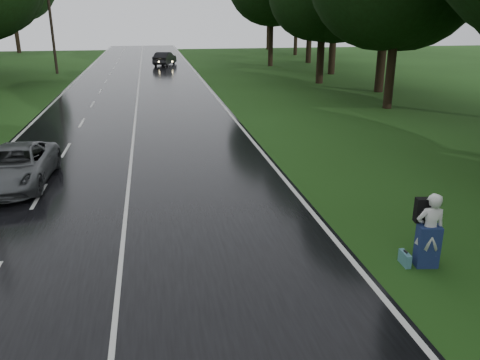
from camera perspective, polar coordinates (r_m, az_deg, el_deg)
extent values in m
plane|color=#1E4514|center=(10.56, -14.51, -16.38)|extent=(160.00, 160.00, 0.00)
cube|color=black|center=(29.26, -12.23, 6.79)|extent=(12.00, 140.00, 0.04)
cube|color=silver|center=(29.25, -12.23, 6.83)|extent=(0.12, 140.00, 0.01)
imported|color=#54585A|center=(19.44, -24.88, 1.50)|extent=(2.48, 5.15, 1.41)
imported|color=black|center=(60.94, -8.83, 13.93)|extent=(3.07, 4.98, 1.55)
imported|color=silver|center=(12.82, 21.38, -5.53)|extent=(0.77, 0.57, 1.94)
cube|color=navy|center=(12.99, 21.16, -7.25)|extent=(0.59, 0.44, 1.09)
cube|color=black|center=(12.86, 20.80, -3.32)|extent=(0.47, 0.30, 0.62)
cube|color=teal|center=(13.02, 18.80, -8.74)|extent=(0.16, 0.48, 0.34)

